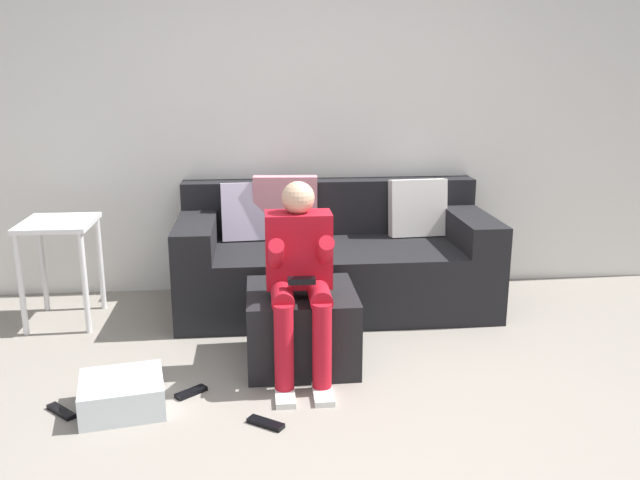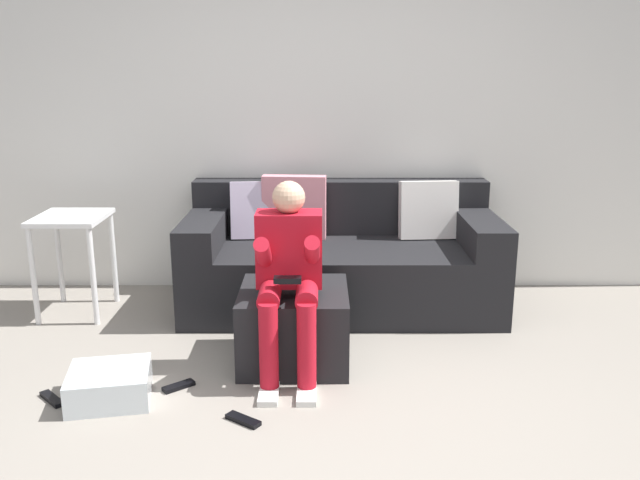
# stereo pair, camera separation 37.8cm
# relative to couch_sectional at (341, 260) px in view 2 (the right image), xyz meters

# --- Properties ---
(ground_plane) EXTENTS (7.93, 7.93, 0.00)m
(ground_plane) POSITION_rel_couch_sectional_xyz_m (-0.13, -1.78, -0.33)
(ground_plane) COLOR gray
(wall_back) EXTENTS (6.10, 0.10, 2.68)m
(wall_back) POSITION_rel_couch_sectional_xyz_m (-0.13, 0.46, 1.01)
(wall_back) COLOR silver
(wall_back) RESTS_ON ground_plane
(couch_sectional) EXTENTS (2.12, 0.95, 0.89)m
(couch_sectional) POSITION_rel_couch_sectional_xyz_m (0.00, 0.00, 0.00)
(couch_sectional) COLOR black
(couch_sectional) RESTS_ON ground_plane
(ottoman) EXTENTS (0.60, 0.60, 0.42)m
(ottoman) POSITION_rel_couch_sectional_xyz_m (-0.29, -0.93, -0.11)
(ottoman) COLOR black
(ottoman) RESTS_ON ground_plane
(person_seated) EXTENTS (0.35, 0.57, 1.05)m
(person_seated) POSITION_rel_couch_sectional_xyz_m (-0.31, -1.09, 0.27)
(person_seated) COLOR red
(person_seated) RESTS_ON ground_plane
(storage_bin) EXTENTS (0.46, 0.43, 0.16)m
(storage_bin) POSITION_rel_couch_sectional_xyz_m (-1.20, -1.39, -0.25)
(storage_bin) COLOR silver
(storage_bin) RESTS_ON ground_plane
(side_table) EXTENTS (0.44, 0.50, 0.68)m
(side_table) POSITION_rel_couch_sectional_xyz_m (-1.79, -0.16, 0.22)
(side_table) COLOR white
(side_table) RESTS_ON ground_plane
(remote_near_ottoman) EXTENTS (0.18, 0.15, 0.02)m
(remote_near_ottoman) POSITION_rel_couch_sectional_xyz_m (-0.51, -1.61, -0.32)
(remote_near_ottoman) COLOR black
(remote_near_ottoman) RESTS_ON ground_plane
(remote_by_storage_bin) EXTENTS (0.17, 0.15, 0.02)m
(remote_by_storage_bin) POSITION_rel_couch_sectional_xyz_m (-0.88, -1.27, -0.32)
(remote_by_storage_bin) COLOR black
(remote_by_storage_bin) RESTS_ON ground_plane
(remote_under_side_table) EXTENTS (0.17, 0.17, 0.02)m
(remote_under_side_table) POSITION_rel_couch_sectional_xyz_m (-1.49, -1.41, -0.32)
(remote_under_side_table) COLOR black
(remote_under_side_table) RESTS_ON ground_plane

